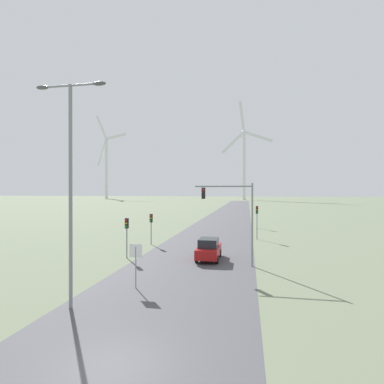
% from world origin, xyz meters
% --- Properties ---
extents(ground_plane, '(600.00, 600.00, 0.00)m').
position_xyz_m(ground_plane, '(0.00, 0.00, 0.00)').
color(ground_plane, '#667056').
extents(road_surface, '(10.00, 240.00, 0.01)m').
position_xyz_m(road_surface, '(0.00, 48.00, 0.00)').
color(road_surface, '#47474C').
rests_on(road_surface, ground).
extents(streetlamp, '(3.82, 0.32, 11.24)m').
position_xyz_m(streetlamp, '(-4.29, 4.38, 6.98)').
color(streetlamp, gray).
rests_on(streetlamp, ground).
extents(stop_sign_near, '(0.81, 0.07, 2.66)m').
position_xyz_m(stop_sign_near, '(-2.21, 7.87, 1.86)').
color(stop_sign_near, gray).
rests_on(stop_sign_near, ground).
extents(traffic_light_post_near_left, '(0.28, 0.33, 3.49)m').
position_xyz_m(traffic_light_post_near_left, '(-5.97, 15.37, 2.56)').
color(traffic_light_post_near_left, gray).
rests_on(traffic_light_post_near_left, ground).
extents(traffic_light_post_near_right, '(0.28, 0.34, 4.02)m').
position_xyz_m(traffic_light_post_near_right, '(5.52, 27.74, 2.95)').
color(traffic_light_post_near_right, gray).
rests_on(traffic_light_post_near_right, ground).
extents(traffic_light_post_mid_left, '(0.28, 0.34, 3.34)m').
position_xyz_m(traffic_light_post_mid_left, '(-5.94, 22.00, 2.46)').
color(traffic_light_post_mid_left, gray).
rests_on(traffic_light_post_mid_left, ground).
extents(traffic_light_post_mid_right, '(0.28, 0.33, 3.31)m').
position_xyz_m(traffic_light_post_mid_right, '(5.84, 38.54, 2.43)').
color(traffic_light_post_mid_right, gray).
rests_on(traffic_light_post_mid_right, ground).
extents(traffic_light_mast_overhead, '(4.58, 0.34, 6.48)m').
position_xyz_m(traffic_light_mast_overhead, '(3.26, 14.41, 4.59)').
color(traffic_light_mast_overhead, gray).
rests_on(traffic_light_mast_overhead, ground).
extents(car_approaching, '(1.88, 4.10, 1.83)m').
position_xyz_m(car_approaching, '(1.16, 16.05, 0.91)').
color(car_approaching, maroon).
rests_on(car_approaching, ground).
extents(wind_turbine_far_left, '(31.69, 16.99, 64.76)m').
position_xyz_m(wind_turbine_far_left, '(-100.79, 200.89, 28.47)').
color(wind_turbine_far_left, silver).
rests_on(wind_turbine_far_left, ground).
extents(wind_turbine_left, '(32.68, 15.00, 64.06)m').
position_xyz_m(wind_turbine_left, '(1.85, 186.88, 27.42)').
color(wind_turbine_left, silver).
rests_on(wind_turbine_left, ground).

